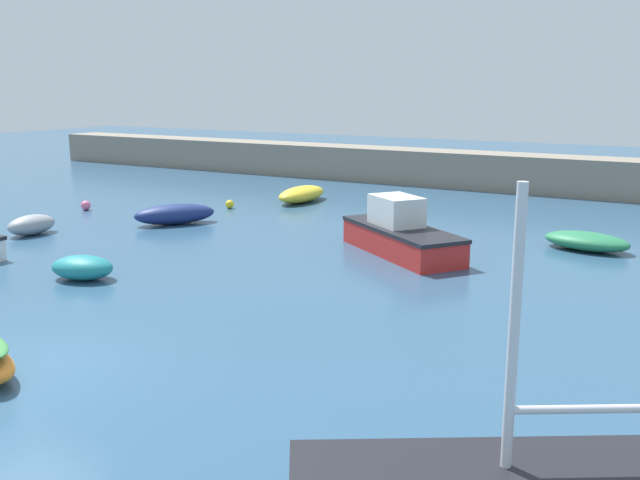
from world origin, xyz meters
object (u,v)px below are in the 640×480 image
at_px(dinghy_near_pier, 82,268).
at_px(mooring_buoy_pink, 86,205).
at_px(fishing_dinghy_green, 31,225).
at_px(cabin_cruiser_white, 400,234).
at_px(rowboat_blue_near, 302,194).
at_px(open_tender_yellow, 175,214).
at_px(mooring_buoy_yellow, 230,204).
at_px(rowboat_white_midwater, 587,241).

xyz_separation_m(dinghy_near_pier, mooring_buoy_pink, (-8.72, 7.96, -0.13)).
relative_size(fishing_dinghy_green, cabin_cruiser_white, 0.37).
distance_m(rowboat_blue_near, open_tender_yellow, 7.26).
bearing_deg(fishing_dinghy_green, open_tender_yellow, 142.78).
height_order(dinghy_near_pier, mooring_buoy_yellow, dinghy_near_pier).
height_order(rowboat_white_midwater, mooring_buoy_pink, rowboat_white_midwater).
xyz_separation_m(fishing_dinghy_green, cabin_cruiser_white, (12.89, 4.03, 0.29)).
bearing_deg(open_tender_yellow, mooring_buoy_yellow, -139.83).
bearing_deg(fishing_dinghy_green, cabin_cruiser_white, 107.72).
relative_size(rowboat_white_midwater, mooring_buoy_pink, 7.13).
distance_m(rowboat_blue_near, cabin_cruiser_white, 10.95).
distance_m(fishing_dinghy_green, cabin_cruiser_white, 13.51).
height_order(rowboat_blue_near, dinghy_near_pier, rowboat_blue_near).
distance_m(dinghy_near_pier, cabin_cruiser_white, 9.82).
xyz_separation_m(cabin_cruiser_white, mooring_buoy_pink, (-15.19, 0.57, -0.44)).
distance_m(rowboat_white_midwater, rowboat_blue_near, 13.85).
height_order(fishing_dinghy_green, rowboat_blue_near, rowboat_blue_near).
distance_m(open_tender_yellow, mooring_buoy_pink, 5.52).
height_order(fishing_dinghy_green, mooring_buoy_pink, fishing_dinghy_green).
height_order(dinghy_near_pier, open_tender_yellow, open_tender_yellow).
xyz_separation_m(dinghy_near_pier, open_tender_yellow, (-3.22, 7.51, 0.05)).
bearing_deg(mooring_buoy_pink, rowboat_blue_near, 43.68).
bearing_deg(cabin_cruiser_white, rowboat_white_midwater, 70.19).
bearing_deg(dinghy_near_pier, mooring_buoy_yellow, 91.82).
xyz_separation_m(mooring_buoy_pink, mooring_buoy_yellow, (5.15, 3.53, -0.02)).
xyz_separation_m(rowboat_blue_near, open_tender_yellow, (-1.48, -7.11, 0.03)).
height_order(fishing_dinghy_green, cabin_cruiser_white, cabin_cruiser_white).
relative_size(open_tender_yellow, mooring_buoy_pink, 7.81).
xyz_separation_m(rowboat_white_midwater, mooring_buoy_pink, (-20.34, -3.00, -0.09)).
xyz_separation_m(rowboat_white_midwater, open_tender_yellow, (-14.84, -3.45, 0.10)).
distance_m(rowboat_white_midwater, open_tender_yellow, 15.23).
bearing_deg(rowboat_blue_near, dinghy_near_pier, 5.81).
xyz_separation_m(fishing_dinghy_green, rowboat_white_midwater, (18.04, 7.60, -0.06)).
bearing_deg(dinghy_near_pier, fishing_dinghy_green, 136.99).
bearing_deg(open_tender_yellow, rowboat_white_midwater, 138.29).
relative_size(rowboat_white_midwater, cabin_cruiser_white, 0.58).
height_order(rowboat_white_midwater, open_tender_yellow, open_tender_yellow).
distance_m(fishing_dinghy_green, mooring_buoy_pink, 5.15).
bearing_deg(dinghy_near_pier, cabin_cruiser_white, 33.35).
relative_size(cabin_cruiser_white, mooring_buoy_pink, 12.37).
bearing_deg(fishing_dinghy_green, rowboat_blue_near, 157.82).
distance_m(cabin_cruiser_white, mooring_buoy_yellow, 10.85).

